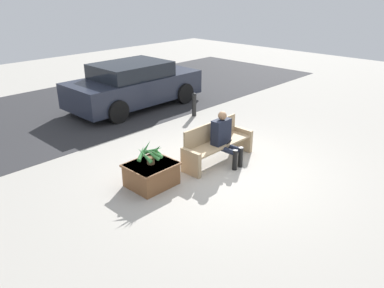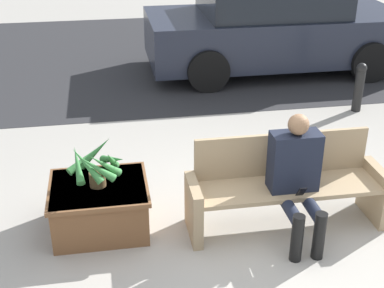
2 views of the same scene
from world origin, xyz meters
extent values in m
plane|color=#ADA89E|center=(0.00, 0.00, 0.00)|extent=(30.00, 30.00, 0.00)
cube|color=#2D2D30|center=(0.00, 6.04, 0.00)|extent=(20.00, 6.00, 0.01)
cube|color=tan|center=(-0.60, 0.34, 0.26)|extent=(0.09, 0.50, 0.53)
cube|color=tan|center=(1.14, 0.34, 0.26)|extent=(0.09, 0.50, 0.53)
cube|color=tan|center=(0.27, 0.34, 0.41)|extent=(1.65, 0.46, 0.04)
cube|color=tan|center=(0.27, 0.57, 0.64)|extent=(1.65, 0.04, 0.42)
cube|color=black|center=(0.29, 0.30, 0.70)|extent=(0.43, 0.22, 0.54)
sphere|color=#8C6647|center=(0.29, 0.28, 1.06)|extent=(0.18, 0.18, 0.18)
cylinder|color=black|center=(0.19, 0.06, 0.37)|extent=(0.11, 0.47, 0.11)
cylinder|color=black|center=(0.39, 0.06, 0.37)|extent=(0.11, 0.47, 0.11)
cylinder|color=black|center=(0.19, -0.17, 0.22)|extent=(0.10, 0.10, 0.44)
cylinder|color=black|center=(0.39, -0.17, 0.22)|extent=(0.10, 0.10, 0.44)
cube|color=black|center=(0.29, 0.07, 0.52)|extent=(0.07, 0.09, 0.12)
cube|color=brown|center=(-1.43, 0.59, 0.23)|extent=(0.84, 0.73, 0.45)
cube|color=brown|center=(-1.43, 0.59, 0.43)|extent=(0.89, 0.78, 0.04)
cylinder|color=brown|center=(-1.43, 0.59, 0.52)|extent=(0.15, 0.15, 0.14)
cone|color=#387F3D|center=(-1.30, 0.56, 0.72)|extent=(0.14, 0.34, 0.31)
cone|color=#387F3D|center=(-1.28, 0.68, 0.66)|extent=(0.26, 0.36, 0.21)
cone|color=#387F3D|center=(-1.44, 0.72, 0.72)|extent=(0.33, 0.09, 0.31)
cone|color=#387F3D|center=(-1.53, 0.73, 0.66)|extent=(0.35, 0.28, 0.21)
cone|color=#387F3D|center=(-1.59, 0.56, 0.69)|extent=(0.13, 0.37, 0.26)
cone|color=#387F3D|center=(-1.51, 0.47, 0.72)|extent=(0.31, 0.24, 0.32)
cone|color=#387F3D|center=(-1.43, 0.44, 0.71)|extent=(0.34, 0.08, 0.30)
cone|color=#387F3D|center=(-1.36, 0.47, 0.72)|extent=(0.31, 0.24, 0.31)
cube|color=#232838|center=(1.57, 4.86, 0.59)|extent=(4.25, 1.80, 0.75)
cube|color=black|center=(1.46, 4.86, 1.18)|extent=(2.21, 1.66, 0.43)
cylinder|color=black|center=(2.89, 3.96, 0.33)|extent=(0.65, 0.18, 0.65)
cylinder|color=black|center=(2.89, 5.76, 0.33)|extent=(0.65, 0.18, 0.65)
cylinder|color=black|center=(0.25, 3.96, 0.33)|extent=(0.65, 0.18, 0.65)
cylinder|color=black|center=(0.25, 5.76, 0.33)|extent=(0.65, 0.18, 0.65)
cylinder|color=black|center=(2.16, 2.85, 0.29)|extent=(0.13, 0.13, 0.59)
sphere|color=black|center=(2.16, 2.85, 0.63)|extent=(0.14, 0.14, 0.14)
camera|label=1|loc=(-5.49, -4.37, 3.56)|focal=35.00mm
camera|label=2|loc=(-1.30, -3.64, 2.91)|focal=50.00mm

